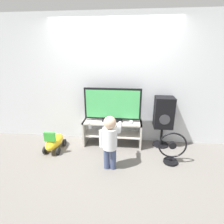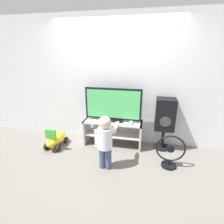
# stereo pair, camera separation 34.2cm
# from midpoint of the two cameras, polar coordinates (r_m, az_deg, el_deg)

# --- Properties ---
(ground_plane) EXTENTS (16.00, 16.00, 0.00)m
(ground_plane) POSITION_cam_midpoint_polar(r_m,az_deg,el_deg) (3.63, 2.34, -11.99)
(ground_plane) COLOR slate
(wall_back) EXTENTS (10.00, 0.06, 2.60)m
(wall_back) POSITION_cam_midpoint_polar(r_m,az_deg,el_deg) (3.64, 3.97, 9.94)
(wall_back) COLOR silver
(wall_back) RESTS_ON ground_plane
(tv_stand) EXTENTS (1.19, 0.40, 0.53)m
(tv_stand) POSITION_cam_midpoint_polar(r_m,az_deg,el_deg) (3.65, 2.97, -5.64)
(tv_stand) COLOR beige
(tv_stand) RESTS_ON ground_plane
(television) EXTENTS (1.13, 0.20, 0.68)m
(television) POSITION_cam_midpoint_polar(r_m,az_deg,el_deg) (3.48, 3.16, 2.19)
(television) COLOR black
(television) RESTS_ON tv_stand
(game_console) EXTENTS (0.06, 0.19, 0.04)m
(game_console) POSITION_cam_midpoint_polar(r_m,az_deg,el_deg) (3.49, 9.05, -3.43)
(game_console) COLOR white
(game_console) RESTS_ON tv_stand
(remote_primary) EXTENTS (0.05, 0.13, 0.03)m
(remote_primary) POSITION_cam_midpoint_polar(r_m,az_deg,el_deg) (3.54, -4.49, -3.11)
(remote_primary) COLOR white
(remote_primary) RESTS_ON tv_stand
(child) EXTENTS (0.36, 0.52, 0.93)m
(child) POSITION_cam_midpoint_polar(r_m,az_deg,el_deg) (2.84, 1.32, -8.68)
(child) COLOR #3F4C72
(child) RESTS_ON ground_plane
(speaker_tower) EXTENTS (0.37, 0.33, 1.04)m
(speaker_tower) POSITION_cam_midpoint_polar(r_m,az_deg,el_deg) (3.58, 19.61, -1.15)
(speaker_tower) COLOR black
(speaker_tower) RESTS_ON ground_plane
(floor_fan) EXTENTS (0.48, 0.25, 0.59)m
(floor_fan) POSITION_cam_midpoint_polar(r_m,az_deg,el_deg) (3.21, 21.42, -12.45)
(floor_fan) COLOR black
(floor_fan) RESTS_ON ground_plane
(ride_on_toy) EXTENTS (0.30, 0.61, 0.46)m
(ride_on_toy) POSITION_cam_midpoint_polar(r_m,az_deg,el_deg) (3.76, -15.41, -8.55)
(ride_on_toy) COLOR gold
(ride_on_toy) RESTS_ON ground_plane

